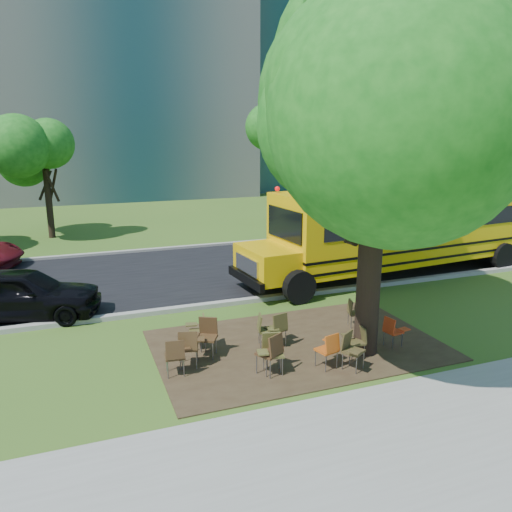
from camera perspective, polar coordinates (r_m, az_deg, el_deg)
name	(u,v)px	position (r m, az deg, el deg)	size (l,w,h in m)	color
ground	(253,344)	(12.82, -0.38, -9.97)	(160.00, 160.00, 0.00)	#34591C
sidewalk	(360,461)	(8.89, 11.75, -21.93)	(60.00, 4.00, 0.04)	gray
dirt_patch	(297,345)	(12.75, 4.70, -10.09)	(7.00, 4.50, 0.03)	#382819
asphalt_road	(189,273)	(19.16, -7.66, -1.88)	(80.00, 8.00, 0.04)	black
kerb_near	(219,304)	(15.45, -4.26, -5.49)	(80.00, 0.25, 0.14)	gray
kerb_far	(168,249)	(23.04, -10.00, 0.84)	(80.00, 0.25, 0.14)	gray
building_main	(3,58)	(47.52, -26.90, 19.50)	(38.00, 16.00, 22.00)	#63625E
building_right	(341,61)	(56.94, 9.72, 21.07)	(30.00, 16.00, 25.00)	gray
bg_tree_2	(44,153)	(27.03, -23.07, 10.74)	(4.80, 4.80, 6.62)	black
bg_tree_3	(302,136)	(27.76, 5.24, 13.50)	(5.60, 5.60, 7.84)	black
bg_tree_4	(434,148)	(31.29, 19.64, 11.55)	(5.00, 5.00, 6.85)	black
main_tree	(380,89)	(11.54, 13.93, 18.01)	(7.20, 7.20, 9.71)	black
school_bus	(417,224)	(19.84, 17.97, 3.52)	(13.27, 4.05, 3.20)	#E5B007
chair_0	(176,353)	(11.14, -9.12, -10.92)	(0.62, 0.52, 0.88)	#422B17
chair_1	(189,344)	(11.46, -7.64, -9.99)	(0.70, 0.55, 0.92)	#473119
chair_2	(272,349)	(11.06, 1.81, -10.61)	(0.65, 0.80, 0.97)	#472D19
chair_3	(271,349)	(11.15, 1.77, -10.59)	(0.68, 0.54, 0.91)	brown
chair_4	(329,347)	(11.44, 8.35, -10.24)	(0.59, 0.63, 0.87)	#C05014
chair_5	(351,347)	(11.48, 10.80, -10.22)	(0.59, 0.73, 0.88)	#463A1E
chair_6	(357,339)	(12.11, 11.51, -9.23)	(0.46, 0.55, 0.79)	#443C1D
chair_7	(393,329)	(12.86, 15.38, -8.06)	(0.54, 0.53, 0.79)	red
chair_8	(200,328)	(12.38, -6.45, -8.23)	(0.52, 0.65, 0.88)	#4F4822
chair_9	(206,333)	(11.97, -5.76, -8.77)	(0.79, 0.62, 0.95)	#452E18
chair_10	(265,327)	(12.42, 1.00, -8.16)	(0.50, 0.64, 0.85)	#4B4820
chair_11	(278,326)	(12.43, 2.53, -7.98)	(0.61, 0.64, 0.90)	#45411E
chair_12	(354,311)	(13.88, 11.15, -6.17)	(0.47, 0.60, 0.79)	#4B3F20
black_car	(21,294)	(15.72, -25.25, -3.90)	(1.75, 4.35, 1.48)	black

